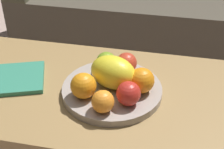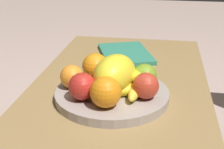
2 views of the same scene
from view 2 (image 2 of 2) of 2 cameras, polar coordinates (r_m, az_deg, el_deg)
coffee_table at (r=1.00m, az=0.94°, el=-5.37°), size 1.11×0.56×0.43m
fruit_bowl at (r=0.93m, az=-0.00°, el=-3.54°), size 0.33×0.33×0.03m
melon_large_front at (r=0.90m, az=0.78°, el=0.10°), size 0.18×0.15×0.11m
orange_front at (r=0.82m, az=-1.13°, el=-3.12°), size 0.08×0.08×0.08m
orange_left at (r=0.99m, az=-2.96°, el=1.46°), size 0.08×0.08×0.08m
orange_right at (r=0.94m, az=-7.12°, el=-0.36°), size 0.07×0.07×0.07m
apple_front at (r=0.94m, az=5.81°, el=-0.24°), size 0.07×0.07×0.07m
apple_left at (r=0.87m, az=-5.29°, el=-2.13°), size 0.08×0.08×0.08m
apple_right at (r=0.87m, az=5.98°, el=-2.01°), size 0.07×0.07×0.07m
banana_bunch at (r=0.91m, az=3.97°, el=-1.52°), size 0.17×0.17×0.06m
magazine at (r=1.27m, az=2.37°, el=3.70°), size 0.30×0.25×0.02m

